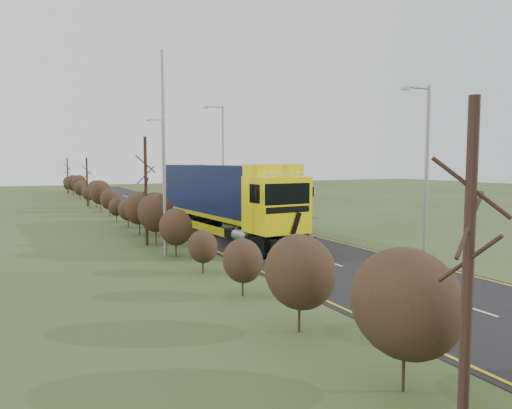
{
  "coord_description": "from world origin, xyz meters",
  "views": [
    {
      "loc": [
        -12.89,
        -23.57,
        4.71
      ],
      "look_at": [
        -0.8,
        1.74,
        2.25
      ],
      "focal_mm": 35.0,
      "sensor_mm": 36.0,
      "label": 1
    }
  ],
  "objects": [
    {
      "name": "ground",
      "position": [
        0.0,
        0.0,
        0.0
      ],
      "size": [
        160.0,
        160.0,
        0.0
      ],
      "primitive_type": "plane",
      "color": "#32421C",
      "rests_on": "ground"
    },
    {
      "name": "road",
      "position": [
        0.0,
        10.0,
        0.01
      ],
      "size": [
        8.0,
        120.0,
        0.02
      ],
      "primitive_type": "cube",
      "color": "black",
      "rests_on": "ground"
    },
    {
      "name": "layby",
      "position": [
        6.5,
        20.0,
        0.01
      ],
      "size": [
        6.0,
        18.0,
        0.02
      ],
      "primitive_type": "cube",
      "color": "#2E2B29",
      "rests_on": "ground"
    },
    {
      "name": "lane_markings",
      "position": [
        0.0,
        9.69,
        0.03
      ],
      "size": [
        7.52,
        116.0,
        0.01
      ],
      "color": "gold",
      "rests_on": "road"
    },
    {
      "name": "hedgerow",
      "position": [
        -6.0,
        7.89,
        1.62
      ],
      "size": [
        2.24,
        102.04,
        6.05
      ],
      "color": "black",
      "rests_on": "ground"
    },
    {
      "name": "lorry",
      "position": [
        -1.25,
        5.08,
        2.58
      ],
      "size": [
        3.75,
        16.48,
        4.54
      ],
      "rotation": [
        0.0,
        0.0,
        0.08
      ],
      "color": "black",
      "rests_on": "ground"
    },
    {
      "name": "car_red_hatchback",
      "position": [
        5.22,
        17.85,
        0.71
      ],
      "size": [
        3.08,
        4.51,
        1.42
      ],
      "primitive_type": "imported",
      "rotation": [
        0.0,
        0.0,
        3.51
      ],
      "color": "maroon",
      "rests_on": "ground"
    },
    {
      "name": "car_blue_sedan",
      "position": [
        8.5,
        19.19,
        0.73
      ],
      "size": [
        3.61,
        4.6,
        1.46
      ],
      "primitive_type": "imported",
      "rotation": [
        0.0,
        0.0,
        2.6
      ],
      "color": "#0B113E",
      "rests_on": "ground"
    },
    {
      "name": "streetlight_near",
      "position": [
        5.38,
        -4.83,
        4.6
      ],
      "size": [
        1.79,
        0.18,
        8.38
      ],
      "color": "gray",
      "rests_on": "ground"
    },
    {
      "name": "streetlight_mid",
      "position": [
        5.66,
        23.24,
        5.66
      ],
      "size": [
        2.16,
        0.2,
        10.2
      ],
      "color": "gray",
      "rests_on": "ground"
    },
    {
      "name": "streetlight_far",
      "position": [
        4.45,
        41.92,
        5.7
      ],
      "size": [
        2.17,
        0.21,
        10.27
      ],
      "color": "gray",
      "rests_on": "ground"
    },
    {
      "name": "left_pole",
      "position": [
        -6.41,
        0.47,
        5.02
      ],
      "size": [
        0.16,
        0.16,
        10.04
      ],
      "primitive_type": "cylinder",
      "color": "gray",
      "rests_on": "ground"
    },
    {
      "name": "speed_sign",
      "position": [
        4.2,
        16.03,
        1.89
      ],
      "size": [
        0.73,
        0.1,
        2.65
      ],
      "color": "gray",
      "rests_on": "ground"
    },
    {
      "name": "warning_board",
      "position": [
        4.76,
        27.56,
        1.07
      ],
      "size": [
        0.68,
        0.11,
        1.78
      ],
      "color": "gray",
      "rests_on": "ground"
    }
  ]
}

